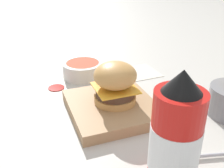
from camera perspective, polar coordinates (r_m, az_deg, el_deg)
The scene contains 7 objects.
ground_plane at distance 0.66m, azimuth -2.12°, elevation -5.59°, with size 6.00×6.00×0.00m, color #B7B2A8.
serving_board at distance 0.64m, azimuth 0.00°, elevation -5.07°, with size 0.22×0.20×0.03m.
burger at distance 0.62m, azimuth 0.69°, elevation 0.35°, with size 0.10×0.10×0.10m.
ketchup_bottle at distance 0.41m, azimuth 13.54°, elevation -12.06°, with size 0.08×0.08×0.21m.
side_bowl at distance 0.83m, azimuth -6.36°, elevation 3.26°, with size 0.13×0.13×0.05m.
ketchup_puddle at distance 0.78m, azimuth -12.04°, elevation -0.75°, with size 0.05×0.05×0.00m.
parchment_square at distance 0.87m, azimuth 5.87°, elevation 2.61°, with size 0.12×0.12×0.00m.
Camera 1 is at (0.53, -0.17, 0.34)m, focal length 42.00 mm.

